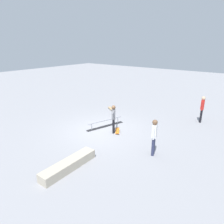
{
  "coord_description": "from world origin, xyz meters",
  "views": [
    {
      "loc": [
        8.02,
        6.87,
        4.65
      ],
      "look_at": [
        -0.55,
        0.26,
        1.0
      ],
      "focal_mm": 32.56,
      "sensor_mm": 36.0,
      "label": 1
    }
  ],
  "objects": [
    {
      "name": "skate_ledge",
      "position": [
        3.65,
        1.38,
        0.18
      ],
      "size": [
        2.51,
        0.57,
        0.36
      ],
      "primitive_type": "cube",
      "rotation": [
        0.0,
        0.0,
        0.02
      ],
      "color": "#B2A893",
      "rests_on": "ground_plane"
    },
    {
      "name": "skateboard_main",
      "position": [
        -0.35,
        0.8,
        0.07
      ],
      "size": [
        0.77,
        0.62,
        0.09
      ],
      "rotation": [
        0.0,
        0.0,
        3.74
      ],
      "color": "orange",
      "rests_on": "ground_plane"
    },
    {
      "name": "grind_rail",
      "position": [
        -0.55,
        -0.24,
        0.18
      ],
      "size": [
        2.43,
        0.95,
        0.41
      ],
      "rotation": [
        0.0,
        0.0,
        -0.3
      ],
      "color": "black",
      "rests_on": "ground_plane"
    },
    {
      "name": "bystander_white_shirt",
      "position": [
        0.66,
        3.47,
        0.93
      ],
      "size": [
        0.38,
        0.24,
        1.65
      ],
      "rotation": [
        0.0,
        0.0,
        3.42
      ],
      "color": "#2D3351",
      "rests_on": "ground_plane"
    },
    {
      "name": "ground_plane",
      "position": [
        0.0,
        0.0,
        0.0
      ],
      "size": [
        60.0,
        60.0,
        0.0
      ],
      "primitive_type": "plane",
      "color": "gray"
    },
    {
      "name": "loose_skateboard_natural",
      "position": [
        -3.36,
        -2.04,
        0.07
      ],
      "size": [
        0.63,
        0.77,
        0.09
      ],
      "rotation": [
        0.0,
        0.0,
        4.09
      ],
      "color": "tan",
      "rests_on": "ground_plane"
    },
    {
      "name": "bystander_red_shirt",
      "position": [
        -4.71,
        4.02,
        0.93
      ],
      "size": [
        0.38,
        0.23,
        1.65
      ],
      "rotation": [
        0.0,
        0.0,
        0.16
      ],
      "color": "black",
      "rests_on": "ground_plane"
    },
    {
      "name": "skater_main",
      "position": [
        -0.13,
        0.69,
        0.91
      ],
      "size": [
        1.1,
        0.75,
        1.57
      ],
      "rotation": [
        0.0,
        0.0,
        0.58
      ],
      "color": "black",
      "rests_on": "ground_plane"
    }
  ]
}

